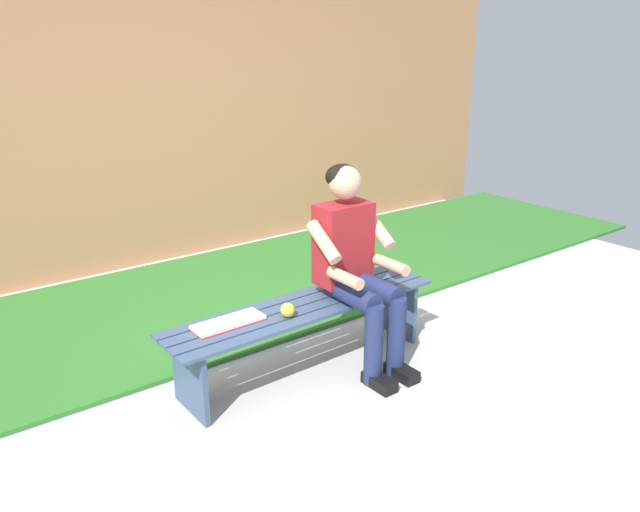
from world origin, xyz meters
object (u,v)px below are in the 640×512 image
apple (288,310)px  book_open (228,323)px  person_seated (356,260)px  bench_near (305,319)px

apple → book_open: (0.32, -0.11, -0.03)m
person_seated → book_open: bearing=-9.4°
bench_near → person_seated: (-0.31, 0.10, 0.34)m
book_open → person_seated: bearing=169.5°
bench_near → book_open: (0.50, -0.03, 0.11)m
apple → book_open: bearing=-19.7°
apple → book_open: apple is taller
person_seated → bench_near: bearing=-17.9°
person_seated → apple: bearing=-2.1°
apple → person_seated: bearing=177.9°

